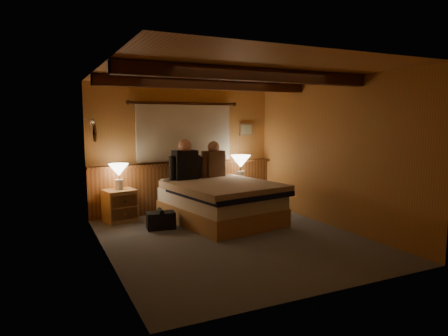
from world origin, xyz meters
TOP-DOWN VIEW (x-y plane):
  - floor at (0.00, 0.00)m, footprint 4.20×4.20m
  - ceiling at (0.00, 0.00)m, footprint 4.20×4.20m
  - wall_back at (0.00, 2.10)m, footprint 3.60×0.00m
  - wall_left at (-1.80, 0.00)m, footprint 0.00×4.20m
  - wall_right at (1.80, 0.00)m, footprint 0.00×4.20m
  - wall_front at (0.00, -2.10)m, footprint 3.60×0.00m
  - wainscot at (0.00, 2.04)m, footprint 3.60×0.23m
  - curtain_window at (0.00, 2.03)m, footprint 2.18×0.09m
  - ceiling_beams at (0.00, 0.15)m, footprint 3.60×1.65m
  - coat_rail at (-1.72, 1.58)m, footprint 0.05×0.55m
  - framed_print at (1.35, 2.08)m, footprint 0.30×0.04m
  - bed at (0.27, 0.98)m, footprint 1.85×2.23m
  - nightstand_left at (-1.30, 1.75)m, footprint 0.58×0.54m
  - nightstand_right at (1.05, 1.75)m, footprint 0.58×0.54m
  - lamp_left at (-1.30, 1.77)m, footprint 0.34×0.34m
  - lamp_right at (1.07, 1.78)m, footprint 0.39×0.39m
  - person_left at (-0.16, 1.57)m, footprint 0.61×0.28m
  - person_right at (0.45, 1.69)m, footprint 0.56×0.32m
  - duffel_bag at (-0.80, 0.97)m, footprint 0.48×0.32m

SIDE VIEW (x-z plane):
  - floor at x=0.00m, z-range 0.00..0.00m
  - duffel_bag at x=-0.80m, z-range -0.02..0.30m
  - nightstand_right at x=1.05m, z-range 0.00..0.55m
  - nightstand_left at x=-1.30m, z-range 0.00..0.55m
  - bed at x=0.27m, z-range 0.01..0.70m
  - wainscot at x=0.00m, z-range 0.02..0.96m
  - lamp_left at x=-1.30m, z-range 0.64..1.09m
  - lamp_right at x=1.07m, z-range 0.65..1.16m
  - person_right at x=0.45m, z-range 0.61..1.31m
  - person_left at x=-0.16m, z-range 0.61..1.35m
  - wall_left at x=-1.80m, z-range -0.90..3.30m
  - wall_right at x=1.80m, z-range -0.90..3.30m
  - wall_back at x=0.00m, z-range -0.60..3.00m
  - wall_front at x=0.00m, z-range -0.60..3.00m
  - curtain_window at x=0.00m, z-range 0.96..2.08m
  - framed_print at x=1.35m, z-range 1.43..1.68m
  - coat_rail at x=-1.72m, z-range 1.55..1.79m
  - ceiling_beams at x=0.00m, z-range 2.23..2.39m
  - ceiling at x=0.00m, z-range 2.40..2.40m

